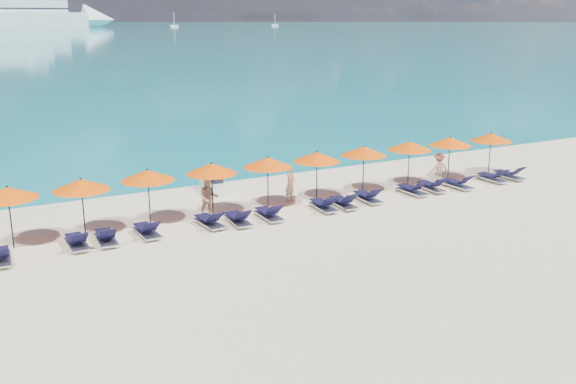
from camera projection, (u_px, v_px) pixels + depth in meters
name	position (u px, v px, depth m)	size (l,w,h in m)	color
ground	(327.00, 244.00, 22.99)	(1400.00, 1400.00, 0.00)	beige
cruise_ship	(19.00, 13.00, 474.07)	(146.56, 37.02, 40.37)	white
sailboat_near	(174.00, 25.00, 504.38)	(6.19, 2.06, 11.34)	white
sailboat_far	(275.00, 25.00, 558.64)	(5.75, 1.92, 10.55)	white
jetski	(215.00, 185.00, 29.76)	(0.88, 2.16, 0.76)	white
beachgoer_a	(290.00, 183.00, 28.10)	(0.59, 0.38, 1.60)	tan
beachgoer_b	(209.00, 198.00, 25.66)	(0.83, 0.48, 1.70)	tan
beachgoer_c	(439.00, 168.00, 31.12)	(0.97, 0.45, 1.51)	tan
umbrella_1	(8.00, 193.00, 22.01)	(2.10, 2.10, 2.28)	black
umbrella_2	(81.00, 185.00, 23.10)	(2.10, 2.10, 2.28)	black
umbrella_3	(148.00, 175.00, 24.46)	(2.10, 2.10, 2.28)	black
umbrella_4	(212.00, 169.00, 25.54)	(2.10, 2.10, 2.28)	black
umbrella_5	(268.00, 162.00, 26.64)	(2.10, 2.10, 2.28)	black
umbrella_6	(317.00, 157.00, 27.69)	(2.10, 2.10, 2.28)	black
umbrella_7	(364.00, 151.00, 28.87)	(2.10, 2.10, 2.28)	black
umbrella_8	(410.00, 146.00, 30.06)	(2.10, 2.10, 2.28)	black
umbrella_9	(450.00, 141.00, 31.09)	(2.10, 2.10, 2.28)	black
umbrella_10	(491.00, 137.00, 32.22)	(2.10, 2.10, 2.28)	black
lounger_2	(0.00, 256.00, 21.13)	(0.73, 1.74, 0.66)	silver
lounger_3	(77.00, 241.00, 22.53)	(0.65, 1.71, 0.66)	silver
lounger_4	(106.00, 237.00, 22.97)	(0.70, 1.73, 0.66)	silver
lounger_5	(147.00, 230.00, 23.72)	(0.70, 1.73, 0.66)	silver
lounger_6	(210.00, 221.00, 24.79)	(0.77, 1.75, 0.66)	silver
lounger_7	(238.00, 219.00, 25.08)	(0.71, 1.73, 0.66)	silver
lounger_8	(269.00, 214.00, 25.71)	(0.65, 1.71, 0.66)	silver
lounger_9	(324.00, 205.00, 26.90)	(0.74, 1.74, 0.66)	silver
lounger_10	(344.00, 202.00, 27.30)	(0.76, 1.74, 0.66)	silver
lounger_11	(368.00, 197.00, 28.13)	(0.74, 1.74, 0.66)	silver
lounger_12	(412.00, 189.00, 29.30)	(0.69, 1.72, 0.66)	silver
lounger_13	(432.00, 186.00, 29.88)	(0.75, 1.74, 0.66)	silver
lounger_14	(458.00, 184.00, 30.34)	(0.70, 1.73, 0.66)	silver
lounger_15	(492.00, 177.00, 31.55)	(0.64, 1.71, 0.66)	silver
lounger_16	(509.00, 174.00, 32.09)	(0.68, 1.72, 0.66)	silver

